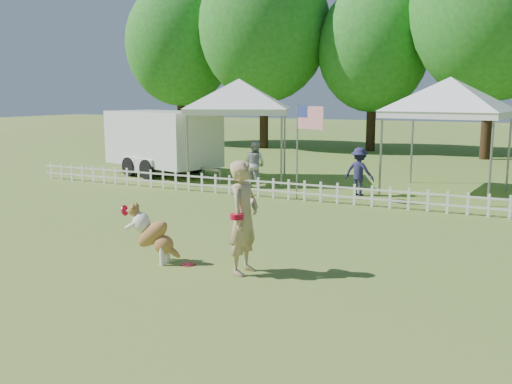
% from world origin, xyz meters
% --- Properties ---
extents(ground, '(120.00, 120.00, 0.00)m').
position_xyz_m(ground, '(0.00, 0.00, 0.00)').
color(ground, '#3F6E23').
rests_on(ground, ground).
extents(picket_fence, '(22.00, 0.08, 0.60)m').
position_xyz_m(picket_fence, '(0.00, 7.00, 0.30)').
color(picket_fence, white).
rests_on(picket_fence, ground).
extents(handler, '(0.47, 0.72, 1.97)m').
position_xyz_m(handler, '(0.82, 0.17, 0.98)').
color(handler, tan).
rests_on(handler, ground).
extents(dog, '(1.08, 0.45, 1.08)m').
position_xyz_m(dog, '(-0.96, -0.02, 0.54)').
color(dog, brown).
rests_on(dog, ground).
extents(frisbee_on_turf, '(0.28, 0.28, 0.02)m').
position_xyz_m(frisbee_on_turf, '(-0.31, 0.14, 0.01)').
color(frisbee_on_turf, red).
rests_on(frisbee_on_turf, ground).
extents(canopy_tent_left, '(4.44, 4.44, 3.54)m').
position_xyz_m(canopy_tent_left, '(-4.35, 9.74, 1.77)').
color(canopy_tent_left, white).
rests_on(canopy_tent_left, ground).
extents(canopy_tent_right, '(3.73, 3.73, 3.52)m').
position_xyz_m(canopy_tent_right, '(2.73, 10.18, 1.76)').
color(canopy_tent_right, white).
rests_on(canopy_tent_right, ground).
extents(cargo_trailer, '(6.15, 4.05, 2.49)m').
position_xyz_m(cargo_trailer, '(-7.72, 9.76, 1.25)').
color(cargo_trailer, white).
rests_on(cargo_trailer, ground).
extents(flag_pole, '(1.04, 0.52, 2.81)m').
position_xyz_m(flag_pole, '(-1.09, 7.24, 1.40)').
color(flag_pole, gray).
rests_on(flag_pole, ground).
extents(spectator_a, '(0.86, 0.72, 1.57)m').
position_xyz_m(spectator_a, '(-3.15, 8.55, 0.78)').
color(spectator_a, '#AAACB0').
rests_on(spectator_a, ground).
extents(spectator_b, '(1.04, 0.72, 1.48)m').
position_xyz_m(spectator_b, '(0.41, 8.61, 0.74)').
color(spectator_b, '#222148').
rests_on(spectator_b, ground).
extents(tree_far_left, '(6.60, 6.60, 11.00)m').
position_xyz_m(tree_far_left, '(-15.00, 22.00, 5.50)').
color(tree_far_left, '#22641C').
rests_on(tree_far_left, ground).
extents(tree_left, '(7.40, 7.40, 12.00)m').
position_xyz_m(tree_left, '(-9.00, 21.50, 6.00)').
color(tree_left, '#22641C').
rests_on(tree_left, ground).
extents(tree_center_left, '(6.00, 6.00, 9.80)m').
position_xyz_m(tree_center_left, '(-3.00, 22.50, 4.90)').
color(tree_center_left, '#22641C').
rests_on(tree_center_left, ground).
extents(tree_center_right, '(7.60, 7.60, 12.60)m').
position_xyz_m(tree_center_right, '(3.00, 21.00, 6.30)').
color(tree_center_right, '#22641C').
rests_on(tree_center_right, ground).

